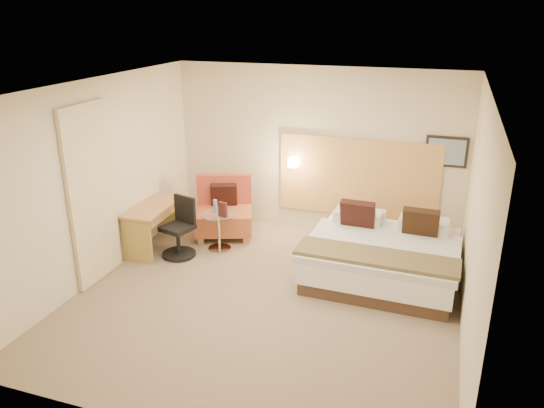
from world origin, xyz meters
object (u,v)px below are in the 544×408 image
(lounge_chair, at_px, (224,212))
(side_table, at_px, (219,230))
(desk, at_px, (155,215))
(desk_chair, at_px, (180,232))
(bed, at_px, (383,254))

(lounge_chair, xyz_separation_m, side_table, (0.17, -0.58, -0.06))
(side_table, xyz_separation_m, desk, (-0.94, -0.27, 0.23))
(desk, bearing_deg, desk_chair, -11.34)
(bed, bearing_deg, lounge_chair, 166.73)
(bed, height_order, side_table, bed)
(bed, xyz_separation_m, lounge_chair, (-2.68, 0.63, 0.06))
(lounge_chair, relative_size, desk, 0.98)
(desk, distance_m, desk_chair, 0.51)
(bed, distance_m, desk_chair, 3.01)
(bed, distance_m, side_table, 2.52)
(lounge_chair, bearing_deg, bed, -13.27)
(desk, bearing_deg, side_table, 16.22)
(desk_chair, bearing_deg, desk, 168.66)
(side_table, distance_m, desk, 1.01)
(desk_chair, bearing_deg, bed, 6.08)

